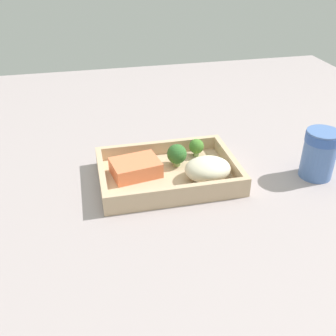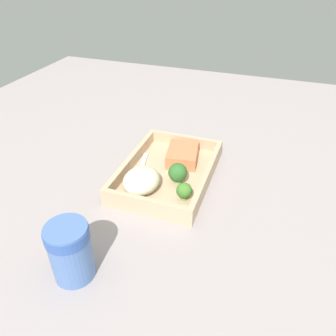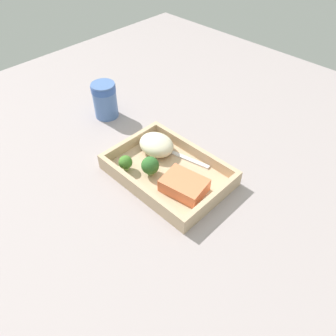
# 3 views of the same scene
# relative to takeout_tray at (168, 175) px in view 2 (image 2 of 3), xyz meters

# --- Properties ---
(ground_plane) EXTENTS (1.60, 1.60, 0.02)m
(ground_plane) POSITION_rel_takeout_tray_xyz_m (0.00, 0.00, -0.02)
(ground_plane) COLOR #9E9193
(takeout_tray) EXTENTS (0.28, 0.20, 0.01)m
(takeout_tray) POSITION_rel_takeout_tray_xyz_m (0.00, 0.00, 0.00)
(takeout_tray) COLOR tan
(takeout_tray) RESTS_ON ground_plane
(tray_rim) EXTENTS (0.28, 0.20, 0.03)m
(tray_rim) POSITION_rel_takeout_tray_xyz_m (0.00, 0.00, 0.02)
(tray_rim) COLOR tan
(tray_rim) RESTS_ON takeout_tray
(salmon_fillet) EXTENTS (0.11, 0.09, 0.03)m
(salmon_fillet) POSITION_rel_takeout_tray_xyz_m (-0.07, 0.01, 0.02)
(salmon_fillet) COLOR #ED794D
(salmon_fillet) RESTS_ON takeout_tray
(mashed_potatoes) EXTENTS (0.09, 0.08, 0.05)m
(mashed_potatoes) POSITION_rel_takeout_tray_xyz_m (0.07, -0.03, 0.03)
(mashed_potatoes) COLOR beige
(mashed_potatoes) RESTS_ON takeout_tray
(broccoli_floret_1) EXTENTS (0.04, 0.04, 0.05)m
(broccoli_floret_1) POSITION_rel_takeout_tray_xyz_m (0.03, 0.03, 0.03)
(broccoli_floret_1) COLOR #87A866
(broccoli_floret_1) RESTS_ON takeout_tray
(broccoli_floret_2) EXTENTS (0.03, 0.03, 0.04)m
(broccoli_floret_2) POSITION_rel_takeout_tray_xyz_m (0.08, 0.06, 0.03)
(broccoli_floret_2) COLOR #7C9E5D
(broccoli_floret_2) RESTS_ON takeout_tray
(fork) EXTENTS (0.16, 0.05, 0.00)m
(fork) POSITION_rel_takeout_tray_xyz_m (0.03, -0.06, 0.01)
(fork) COLOR silver
(fork) RESTS_ON takeout_tray
(paper_cup) EXTENTS (0.07, 0.07, 0.10)m
(paper_cup) POSITION_rel_takeout_tray_xyz_m (0.31, -0.06, 0.05)
(paper_cup) COLOR #4D6FB1
(paper_cup) RESTS_ON ground_plane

